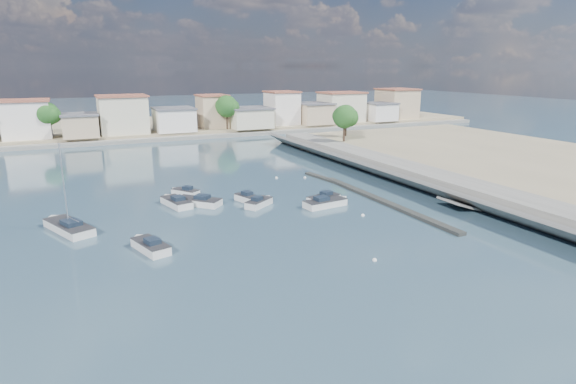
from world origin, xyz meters
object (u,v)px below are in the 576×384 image
object	(u,v)px
motorboat_a	(149,246)
sailboat	(67,227)
motorboat_c	(196,202)
motorboat_b	(260,203)
motorboat_g	(250,199)
motorboat_d	(322,199)
motorboat_h	(327,203)
motorboat_f	(184,193)
motorboat_e	(176,202)

from	to	relation	value
motorboat_a	sailboat	world-z (taller)	sailboat
motorboat_a	motorboat_c	size ratio (longest dim) A/B	0.97
motorboat_b	motorboat_c	distance (m)	7.53
motorboat_a	motorboat_g	size ratio (longest dim) A/B	1.13
motorboat_c	motorboat_d	xyz separation A→B (m)	(13.99, -5.30, -0.00)
motorboat_d	motorboat_h	world-z (taller)	same
motorboat_f	motorboat_g	world-z (taller)	same
motorboat_c	motorboat_f	xyz separation A→B (m)	(-0.32, 4.84, -0.00)
motorboat_e	motorboat_d	bearing A→B (deg)	-20.64
motorboat_c	motorboat_h	distance (m)	15.38
motorboat_b	motorboat_f	distance (m)	10.91
motorboat_h	sailboat	size ratio (longest dim) A/B	0.64
motorboat_c	sailboat	size ratio (longest dim) A/B	0.58
motorboat_b	sailboat	distance (m)	20.59
motorboat_f	motorboat_g	xyz separation A→B (m)	(6.44, -6.58, 0.00)
motorboat_b	motorboat_c	world-z (taller)	same
motorboat_b	motorboat_h	distance (m)	7.85
motorboat_c	motorboat_e	distance (m)	2.43
motorboat_c	sailboat	distance (m)	14.42
motorboat_a	motorboat_d	distance (m)	22.57
motorboat_e	sailboat	xyz separation A→B (m)	(-11.67, -4.47, 0.03)
motorboat_c	motorboat_h	size ratio (longest dim) A/B	0.90
motorboat_c	motorboat_h	xyz separation A→B (m)	(13.74, -6.90, -0.00)
motorboat_d	sailboat	xyz separation A→B (m)	(-27.95, 1.66, 0.03)
motorboat_a	motorboat_g	distance (m)	17.28
motorboat_a	sailboat	distance (m)	11.00
motorboat_h	motorboat_e	bearing A→B (deg)	154.26
motorboat_a	motorboat_c	distance (m)	14.51
motorboat_b	motorboat_c	bearing A→B (deg)	151.74
motorboat_g	motorboat_b	bearing A→B (deg)	-74.38
motorboat_c	sailboat	world-z (taller)	sailboat
sailboat	motorboat_e	bearing A→B (deg)	20.94
motorboat_g	motorboat_h	bearing A→B (deg)	-34.16
motorboat_f	motorboat_d	bearing A→B (deg)	-35.35
motorboat_c	motorboat_g	bearing A→B (deg)	-15.79
motorboat_g	sailboat	distance (m)	20.17
motorboat_f	motorboat_h	xyz separation A→B (m)	(14.06, -11.75, 0.00)
motorboat_c	motorboat_h	world-z (taller)	same
motorboat_e	motorboat_b	bearing A→B (deg)	-26.22
motorboat_b	motorboat_f	xyz separation A→B (m)	(-6.95, 8.41, 0.00)
motorboat_f	motorboat_e	bearing A→B (deg)	-116.08
sailboat	motorboat_h	bearing A→B (deg)	-6.71
motorboat_a	motorboat_e	bearing A→B (deg)	68.93
motorboat_g	sailboat	size ratio (longest dim) A/B	0.50
motorboat_a	motorboat_c	bearing A→B (deg)	59.30
motorboat_h	motorboat_d	bearing A→B (deg)	81.28
motorboat_c	motorboat_f	bearing A→B (deg)	93.73
motorboat_b	motorboat_e	distance (m)	9.94
motorboat_a	motorboat_e	distance (m)	14.26
sailboat	motorboat_f	bearing A→B (deg)	31.88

